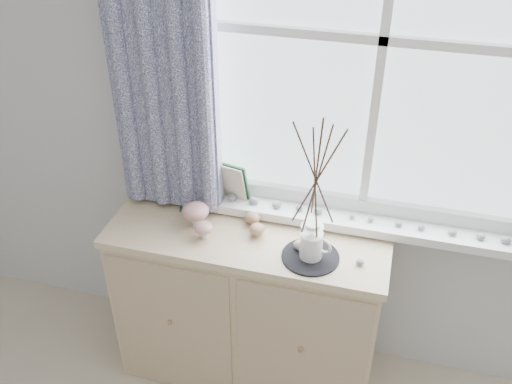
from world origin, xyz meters
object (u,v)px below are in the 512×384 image
Objects in this scene: sideboard at (248,305)px; botanical_book at (211,187)px; toadstool_cluster at (197,216)px; twig_pitcher at (316,175)px.

botanical_book is (-0.20, 0.12, 0.55)m from sideboard.
sideboard is 0.54m from toadstool_cluster.
botanical_book is at bearing 179.90° from twig_pitcher.
botanical_book reaches higher than toadstool_cluster.
botanical_book is at bearing 85.21° from toadstool_cluster.
twig_pitcher reaches higher than sideboard.
twig_pitcher is (0.50, -0.06, 0.32)m from toadstool_cluster.
botanical_book is 0.16m from toadstool_cluster.
toadstool_cluster is at bearing -174.02° from sideboard.
sideboard is 0.87m from twig_pitcher.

